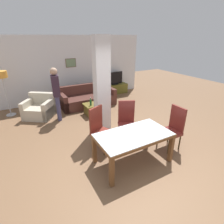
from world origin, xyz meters
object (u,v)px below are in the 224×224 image
Objects in this scene: standing_person at (56,91)px; tv_stand at (115,89)px; dining_chair_far_right at (127,120)px; dining_chair_head_right at (173,127)px; tv_screen at (115,78)px; dining_chair_far_left at (100,127)px; bottle at (91,102)px; sofa at (88,99)px; floor_lamp at (2,78)px; armchair at (40,109)px; dining_table at (133,140)px; coffee_table at (95,109)px.

tv_stand is at bearing 124.75° from standing_person.
dining_chair_far_right is 1.19m from dining_chair_head_right.
tv_screen is at bearing 0.00° from tv_stand.
dining_chair_far_left is 3.71× the size of bottle.
sofa is 1.75m from standing_person.
floor_lamp is at bearing -174.74° from tv_stand.
dining_chair_far_right is at bearing 159.33° from armchair.
sofa is 1.99m from tv_stand.
standing_person is (-1.33, 2.16, 0.45)m from dining_chair_far_right.
dining_chair_far_right reaches higher than bottle.
dining_chair_far_right is at bearing 38.66° from standing_person.
floor_lamp is at bearing -122.78° from standing_person.
dining_chair_head_right is at bearing 0.00° from dining_table.
dining_chair_head_right is 1.43× the size of coffee_table.
dining_chair_far_left is at bearing 61.87° from dining_chair_head_right.
dining_chair_head_right reaches higher than sofa.
dining_table is at bearing -60.74° from floor_lamp.
tv_screen reaches higher than bottle.
armchair is 1.08m from standing_person.
tv_screen is at bearing -149.80° from dining_chair_far_left.
coffee_table is at bearing 90.00° from standing_person.
dining_chair_far_right is 4.24m from tv_screen.
tv_screen is at bearing -128.61° from armchair.
bottle is at bearing -58.12° from dining_chair_far_right.
floor_lamp reaches higher than bottle.
dining_chair_far_right is at bearing 42.45° from dining_chair_head_right.
tv_stand reaches higher than coffee_table.
armchair is at bearing 157.88° from coffee_table.
armchair reaches higher than dining_table.
sofa reaches higher than dining_table.
bottle is 3.06m from floor_lamp.
floor_lamp is (-1.99, 3.41, 0.77)m from dining_chair_far_left.
dining_table is 2.13× the size of coffee_table.
dining_chair_head_right is 3.93m from sofa.
sofa is at bearing -131.07° from dining_chair_far_left.
standing_person is at bearing -39.92° from floor_lamp.
dining_chair_head_right is 3.03m from coffee_table.
floor_lamp reaches higher than tv_stand.
floor_lamp is (-0.93, 0.66, 1.06)m from armchair.
dining_chair_far_right is 2.98m from sofa.
dining_chair_far_left reaches higher than tv_stand.
tv_screen is at bearing -90.91° from dining_chair_far_right.
coffee_table is 0.92× the size of tv_screen.
tv_stand is at bearing 64.48° from dining_table.
armchair is at bearing -163.69° from tv_stand.
dining_chair_head_right is at bearing 101.21° from sofa.
dining_chair_far_left is 0.87× the size of tv_stand.
tv_screen is (3.70, 1.08, 0.48)m from armchair.
dining_chair_far_right is 0.69× the size of floor_lamp.
bottle is at bearing 36.78° from tv_screen.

